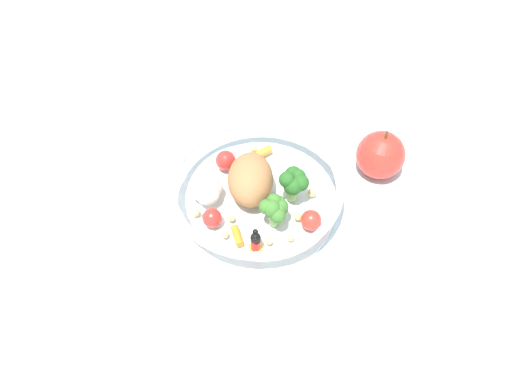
{
  "coord_description": "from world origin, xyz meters",
  "views": [
    {
      "loc": [
        -0.25,
        0.34,
        0.55
      ],
      "look_at": [
        -0.01,
        0.01,
        0.03
      ],
      "focal_mm": 35.99,
      "sensor_mm": 36.0,
      "label": 1
    }
  ],
  "objects": [
    {
      "name": "ground_plane",
      "position": [
        0.0,
        0.0,
        0.0
      ],
      "size": [
        2.4,
        2.4,
        0.0
      ],
      "primitive_type": "plane",
      "color": "silver"
    },
    {
      "name": "food_container",
      "position": [
        -0.01,
        0.01,
        0.03
      ],
      "size": [
        0.22,
        0.22,
        0.06
      ],
      "color": "white",
      "rests_on": "ground_plane"
    },
    {
      "name": "loose_apple",
      "position": [
        -0.12,
        -0.14,
        0.03
      ],
      "size": [
        0.07,
        0.07,
        0.08
      ],
      "color": "red",
      "rests_on": "ground_plane"
    },
    {
      "name": "folded_napkin",
      "position": [
        0.19,
        0.17,
        0.0
      ],
      "size": [
        0.14,
        0.12,
        0.01
      ],
      "primitive_type": "cube",
      "rotation": [
        0.0,
        0.0,
        -0.06
      ],
      "color": "white",
      "rests_on": "ground_plane"
    }
  ]
}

